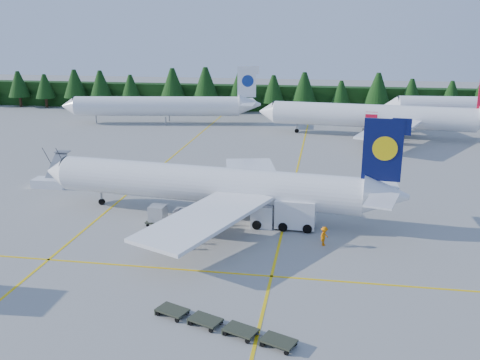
% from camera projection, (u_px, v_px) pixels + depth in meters
% --- Properties ---
extents(ground, '(320.00, 320.00, 0.00)m').
position_uv_depth(ground, '(216.00, 244.00, 51.14)').
color(ground, gray).
rests_on(ground, ground).
extents(taxi_stripe_a, '(0.25, 120.00, 0.01)m').
position_uv_depth(taxi_stripe_a, '(145.00, 179.00, 72.27)').
color(taxi_stripe_a, yellow).
rests_on(taxi_stripe_a, ground).
extents(taxi_stripe_b, '(0.25, 120.00, 0.01)m').
position_uv_depth(taxi_stripe_b, '(293.00, 186.00, 69.13)').
color(taxi_stripe_b, yellow).
rests_on(taxi_stripe_b, ground).
extents(taxi_stripe_cross, '(80.00, 0.25, 0.01)m').
position_uv_depth(taxi_stripe_cross, '(201.00, 271.00, 45.45)').
color(taxi_stripe_cross, yellow).
rests_on(taxi_stripe_cross, ground).
extents(treeline_hedge, '(220.00, 4.00, 6.00)m').
position_uv_depth(treeline_hedge, '(286.00, 99.00, 127.92)').
color(treeline_hedge, black).
rests_on(treeline_hedge, ground).
extents(airliner_navy, '(39.73, 32.53, 11.57)m').
position_uv_depth(airliner_navy, '(199.00, 184.00, 57.99)').
color(airliner_navy, white).
rests_on(airliner_navy, ground).
extents(airliner_red, '(43.07, 35.30, 12.53)m').
position_uv_depth(airliner_red, '(368.00, 116.00, 98.83)').
color(airliner_red, white).
rests_on(airliner_red, ground).
extents(airliner_far_left, '(40.54, 9.64, 11.84)m').
position_uv_depth(airliner_far_left, '(152.00, 106.00, 111.86)').
color(airliner_far_left, white).
rests_on(airliner_far_left, ground).
extents(airstairs, '(4.35, 5.91, 3.87)m').
position_uv_depth(airstairs, '(51.00, 180.00, 68.94)').
color(airstairs, white).
rests_on(airstairs, ground).
extents(service_truck, '(6.60, 2.63, 3.14)m').
position_uv_depth(service_truck, '(284.00, 213.00, 54.86)').
color(service_truck, white).
rests_on(service_truck, ground).
extents(dolly_train, '(10.51, 4.74, 0.13)m').
position_uv_depth(dolly_train, '(223.00, 325.00, 36.61)').
color(dolly_train, '#303526').
rests_on(dolly_train, ground).
extents(uld_pair, '(5.29, 2.62, 1.77)m').
position_uv_depth(uld_pair, '(170.00, 216.00, 55.02)').
color(uld_pair, '#303526').
rests_on(uld_pair, ground).
extents(crew_a, '(0.72, 0.52, 1.84)m').
position_uv_depth(crew_a, '(167.00, 234.00, 51.11)').
color(crew_a, '#D94404').
rests_on(crew_a, ground).
extents(crew_b, '(1.13, 1.03, 1.88)m').
position_uv_depth(crew_b, '(156.00, 238.00, 49.95)').
color(crew_b, '#F13E05').
rests_on(crew_b, ground).
extents(crew_c, '(0.82, 0.93, 1.88)m').
position_uv_depth(crew_c, '(324.00, 236.00, 50.46)').
color(crew_c, orange).
rests_on(crew_c, ground).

